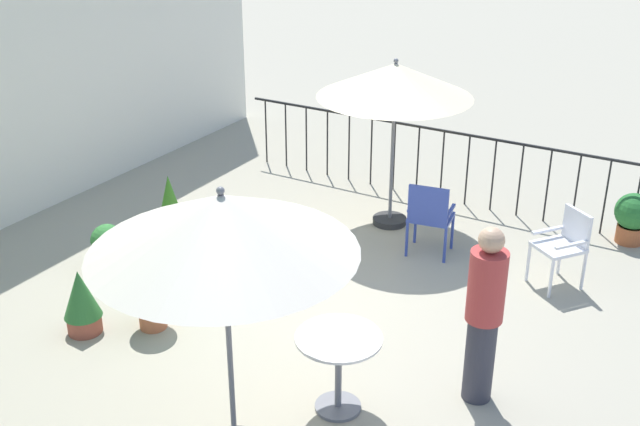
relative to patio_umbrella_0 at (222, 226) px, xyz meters
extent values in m
plane|color=#9F9782|center=(2.28, 0.71, -2.02)|extent=(60.00, 60.00, 0.00)
cube|color=black|center=(5.62, 0.71, -1.02)|extent=(0.03, 5.83, 0.03)
cylinder|color=black|center=(5.62, -2.02, -1.52)|extent=(0.02, 0.02, 1.00)
cylinder|color=black|center=(5.62, -1.65, -1.52)|extent=(0.02, 0.02, 1.00)
cylinder|color=black|center=(5.62, -1.29, -1.52)|extent=(0.02, 0.02, 1.00)
cylinder|color=black|center=(5.62, -0.93, -1.52)|extent=(0.02, 0.02, 1.00)
cylinder|color=black|center=(5.62, -0.56, -1.52)|extent=(0.02, 0.02, 1.00)
cylinder|color=black|center=(5.62, -0.20, -1.52)|extent=(0.02, 0.02, 1.00)
cylinder|color=black|center=(5.62, 0.17, -1.52)|extent=(0.02, 0.02, 1.00)
cylinder|color=black|center=(5.62, 0.53, -1.52)|extent=(0.02, 0.02, 1.00)
cylinder|color=black|center=(5.62, 0.89, -1.52)|extent=(0.02, 0.02, 1.00)
cylinder|color=black|center=(5.62, 1.26, -1.52)|extent=(0.02, 0.02, 1.00)
cylinder|color=black|center=(5.62, 1.62, -1.52)|extent=(0.02, 0.02, 1.00)
cylinder|color=black|center=(5.62, 1.99, -1.52)|extent=(0.02, 0.02, 1.00)
cylinder|color=black|center=(5.62, 2.35, -1.52)|extent=(0.02, 0.02, 1.00)
cylinder|color=black|center=(5.62, 2.72, -1.52)|extent=(0.02, 0.02, 1.00)
cylinder|color=black|center=(5.62, 3.08, -1.52)|extent=(0.02, 0.02, 1.00)
cylinder|color=black|center=(5.62, 3.44, -1.52)|extent=(0.02, 0.02, 1.00)
cylinder|color=slate|center=(0.00, 0.00, -0.89)|extent=(0.04, 0.04, 2.26)
cone|color=beige|center=(0.00, 0.00, 0.02)|extent=(1.96, 1.96, 0.44)
sphere|color=slate|center=(0.00, 0.00, 0.27)|extent=(0.06, 0.06, 0.06)
cylinder|color=#2D2D2D|center=(4.54, 0.80, -1.98)|extent=(0.44, 0.44, 0.08)
cylinder|color=slate|center=(4.54, 0.80, -0.96)|extent=(0.04, 0.04, 2.12)
cone|color=beige|center=(4.54, 0.80, -0.11)|extent=(1.92, 1.92, 0.41)
sphere|color=slate|center=(4.54, 0.80, 0.13)|extent=(0.06, 0.06, 0.06)
cylinder|color=white|center=(0.90, -0.45, -1.30)|extent=(0.74, 0.74, 0.02)
cylinder|color=slate|center=(0.90, -0.45, -1.67)|extent=(0.06, 0.06, 0.71)
cylinder|color=slate|center=(0.90, -0.45, -2.01)|extent=(0.41, 0.41, 0.03)
cube|color=#32449A|center=(4.03, 0.03, -1.55)|extent=(0.50, 0.56, 0.04)
cube|color=#32449A|center=(3.84, 0.00, -1.31)|extent=(0.11, 0.47, 0.44)
cube|color=#32449A|center=(4.07, -0.20, -1.43)|extent=(0.39, 0.10, 0.03)
cube|color=#32449A|center=(4.00, 0.25, -1.43)|extent=(0.39, 0.10, 0.03)
cylinder|color=#32449A|center=(4.26, -0.17, -1.80)|extent=(0.04, 0.04, 0.45)
cylinder|color=#32449A|center=(4.19, 0.29, -1.80)|extent=(0.04, 0.04, 0.45)
cylinder|color=#32449A|center=(3.88, -0.23, -1.80)|extent=(0.04, 0.04, 0.45)
cylinder|color=#32449A|center=(3.80, 0.22, -1.80)|extent=(0.04, 0.04, 0.45)
cube|color=white|center=(4.00, -1.50, -1.54)|extent=(0.64, 0.64, 0.04)
cube|color=white|center=(4.17, -1.63, -1.33)|extent=(0.28, 0.36, 0.38)
cube|color=white|center=(4.12, -1.34, -1.42)|extent=(0.37, 0.29, 0.03)
cube|color=white|center=(3.88, -1.65, -1.42)|extent=(0.37, 0.29, 0.03)
cylinder|color=white|center=(3.94, -1.20, -1.79)|extent=(0.04, 0.04, 0.46)
cylinder|color=white|center=(3.70, -1.52, -1.79)|extent=(0.04, 0.04, 0.46)
cylinder|color=white|center=(4.29, -1.47, -1.79)|extent=(0.04, 0.04, 0.46)
cylinder|color=white|center=(4.05, -1.79, -1.79)|extent=(0.04, 0.04, 0.46)
cylinder|color=#964835|center=(0.67, 2.34, -1.93)|extent=(0.35, 0.35, 0.18)
cylinder|color=#382819|center=(0.67, 2.34, -1.85)|extent=(0.30, 0.30, 0.02)
cone|color=#307031|center=(0.67, 2.34, -1.58)|extent=(0.38, 0.38, 0.51)
cylinder|color=#B65439|center=(3.01, 3.18, -1.92)|extent=(0.23, 0.23, 0.20)
cylinder|color=#382819|center=(3.01, 3.18, -1.83)|extent=(0.20, 0.20, 0.02)
cone|color=#377520|center=(3.01, 3.18, -1.56)|extent=(0.27, 0.27, 0.52)
cylinder|color=#AA5630|center=(5.54, -2.02, -1.91)|extent=(0.33, 0.33, 0.22)
cylinder|color=#382819|center=(5.54, -2.02, -1.81)|extent=(0.29, 0.29, 0.02)
sphere|color=#24672A|center=(5.54, -2.02, -1.60)|extent=(0.46, 0.46, 0.46)
cylinder|color=#BF673F|center=(1.08, 1.81, -1.90)|extent=(0.28, 0.28, 0.24)
cylinder|color=#382819|center=(1.08, 1.81, -1.79)|extent=(0.25, 0.25, 0.02)
sphere|color=#529847|center=(1.08, 1.81, -1.58)|extent=(0.47, 0.47, 0.47)
sphere|color=gold|center=(1.10, 1.64, -1.59)|extent=(0.10, 0.10, 0.10)
sphere|color=gold|center=(1.01, 1.96, -1.50)|extent=(0.12, 0.12, 0.12)
sphere|color=gold|center=(0.95, 1.67, -1.59)|extent=(0.13, 0.13, 0.13)
cylinder|color=#AE4D2B|center=(1.78, 3.07, -1.92)|extent=(0.23, 0.23, 0.21)
cylinder|color=#382819|center=(1.78, 3.07, -1.82)|extent=(0.20, 0.20, 0.02)
sphere|color=#317331|center=(1.78, 3.07, -1.65)|extent=(0.38, 0.38, 0.38)
sphere|color=#D43962|center=(1.62, 3.03, -1.63)|extent=(0.09, 0.09, 0.09)
sphere|color=#D43962|center=(1.92, 3.09, -1.68)|extent=(0.08, 0.08, 0.08)
cylinder|color=#33333D|center=(1.66, -1.44, -1.62)|extent=(0.26, 0.26, 0.81)
cylinder|color=#B03735|center=(1.66, -1.44, -0.89)|extent=(0.43, 0.43, 0.64)
sphere|color=tan|center=(1.66, -1.44, -0.46)|extent=(0.22, 0.22, 0.22)
camera|label=1|loc=(-3.95, -3.09, 2.38)|focal=44.06mm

